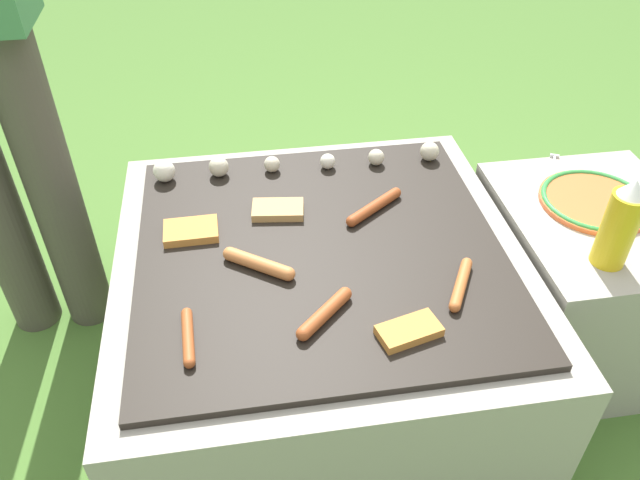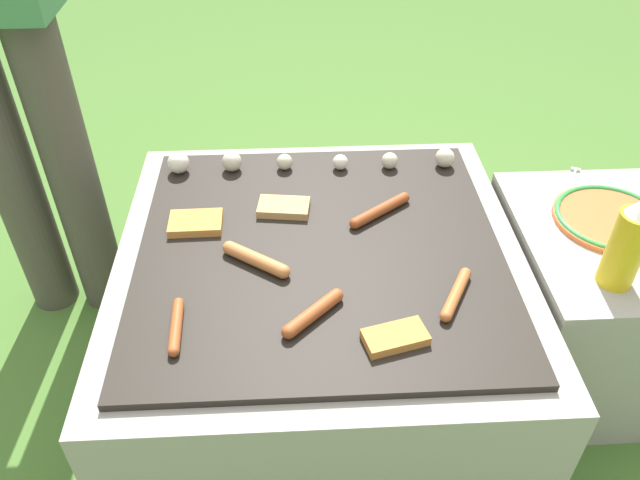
{
  "view_description": "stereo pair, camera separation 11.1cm",
  "coord_description": "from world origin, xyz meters",
  "px_view_note": "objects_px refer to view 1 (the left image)",
  "views": [
    {
      "loc": [
        -0.17,
        -1.07,
        1.37
      ],
      "look_at": [
        0.0,
        0.0,
        0.48
      ],
      "focal_mm": 35.0,
      "sensor_mm": 36.0,
      "label": 1
    },
    {
      "loc": [
        -0.06,
        -1.08,
        1.37
      ],
      "look_at": [
        0.0,
        0.0,
        0.48
      ],
      "focal_mm": 35.0,
      "sensor_mm": 36.0,
      "label": 2
    }
  ],
  "objects_px": {
    "plate_colorful": "(595,201)",
    "condiment_bottle": "(620,225)",
    "fork_utensil": "(555,170)",
    "sausage_front_center": "(188,337)"
  },
  "relations": [
    {
      "from": "condiment_bottle",
      "to": "fork_utensil",
      "type": "bearing_deg",
      "value": 82.54
    },
    {
      "from": "sausage_front_center",
      "to": "plate_colorful",
      "type": "xyz_separation_m",
      "value": [
        0.99,
        0.3,
        -0.0
      ]
    },
    {
      "from": "plate_colorful",
      "to": "condiment_bottle",
      "type": "xyz_separation_m",
      "value": [
        -0.08,
        -0.21,
        0.09
      ]
    },
    {
      "from": "sausage_front_center",
      "to": "plate_colorful",
      "type": "relative_size",
      "value": 0.56
    },
    {
      "from": "plate_colorful",
      "to": "fork_utensil",
      "type": "height_order",
      "value": "plate_colorful"
    },
    {
      "from": "condiment_bottle",
      "to": "fork_utensil",
      "type": "height_order",
      "value": "condiment_bottle"
    },
    {
      "from": "sausage_front_center",
      "to": "condiment_bottle",
      "type": "height_order",
      "value": "condiment_bottle"
    },
    {
      "from": "plate_colorful",
      "to": "fork_utensil",
      "type": "bearing_deg",
      "value": 102.14
    },
    {
      "from": "sausage_front_center",
      "to": "condiment_bottle",
      "type": "xyz_separation_m",
      "value": [
        0.91,
        0.09,
        0.09
      ]
    },
    {
      "from": "sausage_front_center",
      "to": "fork_utensil",
      "type": "relative_size",
      "value": 0.9
    }
  ]
}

